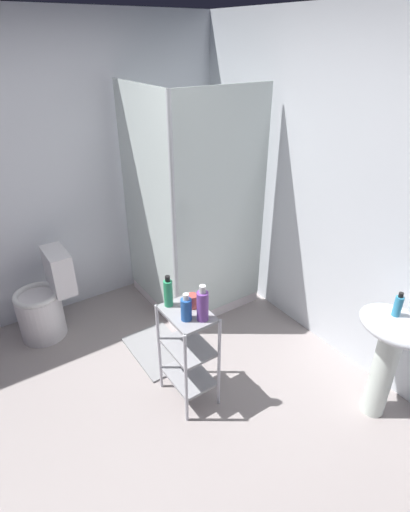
{
  "coord_description": "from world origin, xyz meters",
  "views": [
    {
      "loc": [
        1.59,
        -0.53,
        2.3
      ],
      "look_at": [
        -0.46,
        0.84,
        0.94
      ],
      "focal_mm": 28.2,
      "sensor_mm": 36.0,
      "label": 1
    }
  ],
  "objects_px": {
    "storage_cart": "(188,349)",
    "body_wash_bottle_green": "(168,293)",
    "hand_soap_bottle": "(398,306)",
    "pedestal_sink": "(390,346)",
    "conditioner_bottle_purple": "(203,305)",
    "bath_mat": "(158,350)",
    "toilet": "(45,303)",
    "shower_stall": "(190,259)",
    "rinse_cup": "(192,301)",
    "shampoo_bottle_blue": "(186,309)"
  },
  "relations": [
    {
      "from": "storage_cart",
      "to": "body_wash_bottle_green",
      "type": "relative_size",
      "value": 3.29
    },
    {
      "from": "storage_cart",
      "to": "hand_soap_bottle",
      "type": "height_order",
      "value": "hand_soap_bottle"
    },
    {
      "from": "body_wash_bottle_green",
      "to": "pedestal_sink",
      "type": "bearing_deg",
      "value": 47.3
    },
    {
      "from": "conditioner_bottle_purple",
      "to": "bath_mat",
      "type": "distance_m",
      "value": 1.06
    },
    {
      "from": "pedestal_sink",
      "to": "storage_cart",
      "type": "xyz_separation_m",
      "value": [
        -0.83,
        -0.99,
        -0.14
      ]
    },
    {
      "from": "pedestal_sink",
      "to": "conditioner_bottle_purple",
      "type": "bearing_deg",
      "value": -127.21
    },
    {
      "from": "toilet",
      "to": "shower_stall",
      "type": "bearing_deg",
      "value": 77.71
    },
    {
      "from": "toilet",
      "to": "storage_cart",
      "type": "height_order",
      "value": "toilet"
    },
    {
      "from": "shower_stall",
      "to": "pedestal_sink",
      "type": "distance_m",
      "value": 1.86
    },
    {
      "from": "storage_cart",
      "to": "conditioner_bottle_purple",
      "type": "height_order",
      "value": "conditioner_bottle_purple"
    },
    {
      "from": "pedestal_sink",
      "to": "conditioner_bottle_purple",
      "type": "xyz_separation_m",
      "value": [
        -0.72,
        -0.94,
        0.27
      ]
    },
    {
      "from": "shower_stall",
      "to": "bath_mat",
      "type": "height_order",
      "value": "shower_stall"
    },
    {
      "from": "rinse_cup",
      "to": "conditioner_bottle_purple",
      "type": "bearing_deg",
      "value": -6.55
    },
    {
      "from": "shower_stall",
      "to": "conditioner_bottle_purple",
      "type": "bearing_deg",
      "value": -28.19
    },
    {
      "from": "hand_soap_bottle",
      "to": "conditioner_bottle_purple",
      "type": "distance_m",
      "value": 1.17
    },
    {
      "from": "storage_cart",
      "to": "hand_soap_bottle",
      "type": "distance_m",
      "value": 1.35
    },
    {
      "from": "pedestal_sink",
      "to": "rinse_cup",
      "type": "xyz_separation_m",
      "value": [
        -0.86,
        -0.93,
        0.21
      ]
    },
    {
      "from": "pedestal_sink",
      "to": "bath_mat",
      "type": "relative_size",
      "value": 1.35
    },
    {
      "from": "rinse_cup",
      "to": "storage_cart",
      "type": "bearing_deg",
      "value": -61.98
    },
    {
      "from": "conditioner_bottle_purple",
      "to": "body_wash_bottle_green",
      "type": "xyz_separation_m",
      "value": [
        -0.25,
        -0.1,
        -0.01
      ]
    },
    {
      "from": "bath_mat",
      "to": "hand_soap_bottle",
      "type": "bearing_deg",
      "value": 35.33
    },
    {
      "from": "pedestal_sink",
      "to": "rinse_cup",
      "type": "bearing_deg",
      "value": -132.92
    },
    {
      "from": "toilet",
      "to": "storage_cart",
      "type": "bearing_deg",
      "value": 26.41
    },
    {
      "from": "pedestal_sink",
      "to": "hand_soap_bottle",
      "type": "relative_size",
      "value": 4.98
    },
    {
      "from": "shower_stall",
      "to": "shampoo_bottle_blue",
      "type": "xyz_separation_m",
      "value": [
        1.06,
        -0.68,
        0.36
      ]
    },
    {
      "from": "hand_soap_bottle",
      "to": "bath_mat",
      "type": "relative_size",
      "value": 0.27
    },
    {
      "from": "toilet",
      "to": "shampoo_bottle_blue",
      "type": "distance_m",
      "value": 1.54
    },
    {
      "from": "conditioner_bottle_purple",
      "to": "rinse_cup",
      "type": "distance_m",
      "value": 0.16
    },
    {
      "from": "storage_cart",
      "to": "shampoo_bottle_blue",
      "type": "bearing_deg",
      "value": -35.42
    },
    {
      "from": "rinse_cup",
      "to": "bath_mat",
      "type": "relative_size",
      "value": 0.15
    },
    {
      "from": "pedestal_sink",
      "to": "shampoo_bottle_blue",
      "type": "height_order",
      "value": "shampoo_bottle_blue"
    },
    {
      "from": "toilet",
      "to": "storage_cart",
      "type": "relative_size",
      "value": 1.03
    },
    {
      "from": "pedestal_sink",
      "to": "rinse_cup",
      "type": "distance_m",
      "value": 1.28
    },
    {
      "from": "shower_stall",
      "to": "body_wash_bottle_green",
      "type": "distance_m",
      "value": 1.17
    },
    {
      "from": "shower_stall",
      "to": "hand_soap_bottle",
      "type": "relative_size",
      "value": 12.31
    },
    {
      "from": "conditioner_bottle_purple",
      "to": "shampoo_bottle_blue",
      "type": "relative_size",
      "value": 1.32
    },
    {
      "from": "body_wash_bottle_green",
      "to": "toilet",
      "type": "bearing_deg",
      "value": -153.24
    },
    {
      "from": "shower_stall",
      "to": "rinse_cup",
      "type": "relative_size",
      "value": 21.62
    },
    {
      "from": "pedestal_sink",
      "to": "shower_stall",
      "type": "bearing_deg",
      "value": -169.25
    },
    {
      "from": "storage_cart",
      "to": "body_wash_bottle_green",
      "type": "xyz_separation_m",
      "value": [
        -0.14,
        -0.06,
        0.4
      ]
    },
    {
      "from": "shower_stall",
      "to": "hand_soap_bottle",
      "type": "xyz_separation_m",
      "value": [
        1.81,
        0.35,
        0.42
      ]
    },
    {
      "from": "conditioner_bottle_purple",
      "to": "body_wash_bottle_green",
      "type": "height_order",
      "value": "conditioner_bottle_purple"
    },
    {
      "from": "toilet",
      "to": "hand_soap_bottle",
      "type": "distance_m",
      "value": 2.7
    },
    {
      "from": "toilet",
      "to": "hand_soap_bottle",
      "type": "bearing_deg",
      "value": 37.85
    },
    {
      "from": "bath_mat",
      "to": "rinse_cup",
      "type": "bearing_deg",
      "value": 3.34
    },
    {
      "from": "shower_stall",
      "to": "shampoo_bottle_blue",
      "type": "height_order",
      "value": "shower_stall"
    },
    {
      "from": "shampoo_bottle_blue",
      "to": "rinse_cup",
      "type": "bearing_deg",
      "value": 131.35
    },
    {
      "from": "rinse_cup",
      "to": "bath_mat",
      "type": "distance_m",
      "value": 0.93
    },
    {
      "from": "shampoo_bottle_blue",
      "to": "rinse_cup",
      "type": "relative_size",
      "value": 2.03
    },
    {
      "from": "pedestal_sink",
      "to": "body_wash_bottle_green",
      "type": "bearing_deg",
      "value": -132.7
    }
  ]
}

